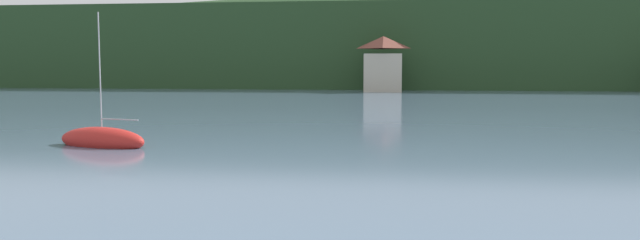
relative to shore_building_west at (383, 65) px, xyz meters
name	(u,v)px	position (x,y,z in m)	size (l,w,h in m)	color
wooded_hillside	(392,56)	(0.71, 44.25, 2.02)	(352.00, 68.28, 31.12)	#264223
shore_building_west	(383,65)	(0.00, 0.00, 0.00)	(6.04, 5.70, 8.57)	#BCB29E
sailboat_mid_5	(102,140)	(-12.65, -66.42, -3.84)	(5.47, 2.89, 7.32)	red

